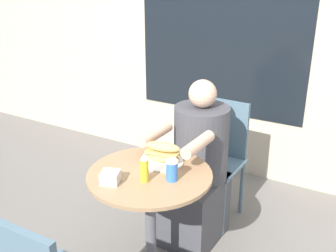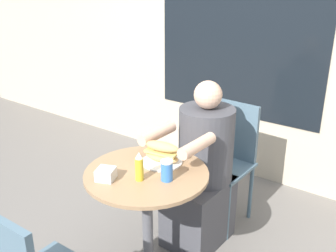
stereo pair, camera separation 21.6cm
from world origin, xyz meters
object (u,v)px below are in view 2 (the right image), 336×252
object	(u,v)px
seated_diner	(202,176)
sandwich_on_plate	(162,154)
diner_chair	(228,152)
cafe_table	(147,204)
condiment_bottle	(139,167)
drink_cup	(167,170)

from	to	relation	value
seated_diner	sandwich_on_plate	size ratio (longest dim) A/B	4.84
diner_chair	seated_diner	bearing A→B (deg)	91.33
cafe_table	condiment_bottle	xyz separation A→B (m)	(0.02, -0.08, 0.27)
cafe_table	seated_diner	bearing A→B (deg)	86.09
sandwich_on_plate	diner_chair	bearing A→B (deg)	86.68
seated_diner	drink_cup	distance (m)	0.62
diner_chair	condiment_bottle	world-z (taller)	condiment_bottle
sandwich_on_plate	condiment_bottle	size ratio (longest dim) A/B	1.48
cafe_table	diner_chair	bearing A→B (deg)	87.35
drink_cup	condiment_bottle	xyz separation A→B (m)	(-0.11, -0.08, 0.02)
cafe_table	sandwich_on_plate	bearing A→B (deg)	90.88
seated_diner	condiment_bottle	distance (m)	0.69
cafe_table	sandwich_on_plate	world-z (taller)	sandwich_on_plate
diner_chair	condiment_bottle	size ratio (longest dim) A/B	5.59
condiment_bottle	cafe_table	bearing A→B (deg)	105.88
diner_chair	seated_diner	distance (m)	0.35
diner_chair	drink_cup	xyz separation A→B (m)	(0.10, -0.88, 0.26)
diner_chair	sandwich_on_plate	world-z (taller)	diner_chair
diner_chair	sandwich_on_plate	xyz separation A→B (m)	(-0.04, -0.73, 0.26)
diner_chair	drink_cup	bearing A→B (deg)	98.49
drink_cup	diner_chair	bearing A→B (deg)	96.37
cafe_table	drink_cup	size ratio (longest dim) A/B	6.59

